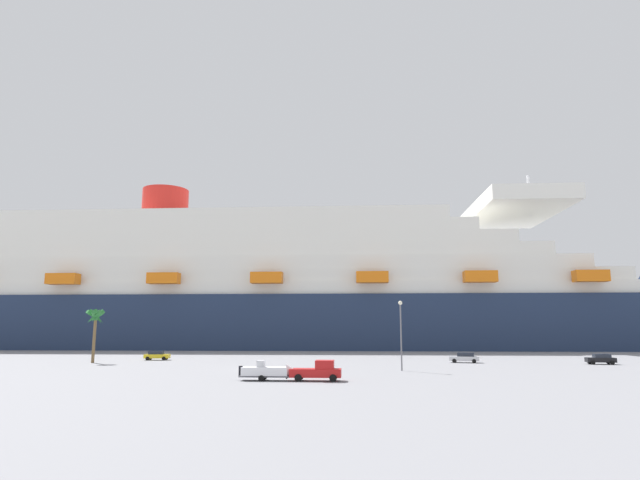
% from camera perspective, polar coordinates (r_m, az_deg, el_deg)
% --- Properties ---
extents(ground_plane, '(600.00, 600.00, 0.00)m').
position_cam_1_polar(ground_plane, '(105.41, -2.46, -12.52)').
color(ground_plane, gray).
extents(cruise_ship, '(274.86, 61.55, 58.73)m').
position_cam_1_polar(cruise_ship, '(154.03, -3.75, -5.83)').
color(cruise_ship, '#1E2D4C').
rests_on(cruise_ship, ground_plane).
extents(pickup_truck, '(5.74, 2.63, 2.20)m').
position_cam_1_polar(pickup_truck, '(59.54, -0.23, -13.92)').
color(pickup_truck, red).
rests_on(pickup_truck, ground_plane).
extents(small_boat_on_trailer, '(7.14, 2.28, 2.15)m').
position_cam_1_polar(small_boat_on_trailer, '(60.18, -5.29, -13.91)').
color(small_boat_on_trailer, '#595960').
rests_on(small_boat_on_trailer, ground_plane).
extents(palm_tree, '(3.24, 3.36, 8.85)m').
position_cam_1_polar(palm_tree, '(97.00, -23.01, -7.91)').
color(palm_tree, brown).
rests_on(palm_tree, ground_plane).
extents(street_lamp, '(0.56, 0.56, 9.37)m').
position_cam_1_polar(street_lamp, '(73.85, 8.69, -9.12)').
color(street_lamp, slate).
rests_on(street_lamp, ground_plane).
extents(parked_car_black_coupe, '(4.32, 2.03, 1.58)m').
position_cam_1_polar(parked_car_black_coupe, '(96.85, 27.98, -11.24)').
color(parked_car_black_coupe, black).
rests_on(parked_car_black_coupe, ground_plane).
extents(parked_car_yellow_taxi, '(4.62, 2.64, 1.58)m').
position_cam_1_polar(parked_car_yellow_taxi, '(101.47, -17.15, -11.77)').
color(parked_car_yellow_taxi, yellow).
rests_on(parked_car_yellow_taxi, ground_plane).
extents(parked_car_silver_sedan, '(5.01, 2.71, 1.58)m').
position_cam_1_polar(parked_car_silver_sedan, '(93.21, 15.30, -12.10)').
color(parked_car_silver_sedan, silver).
rests_on(parked_car_silver_sedan, ground_plane).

